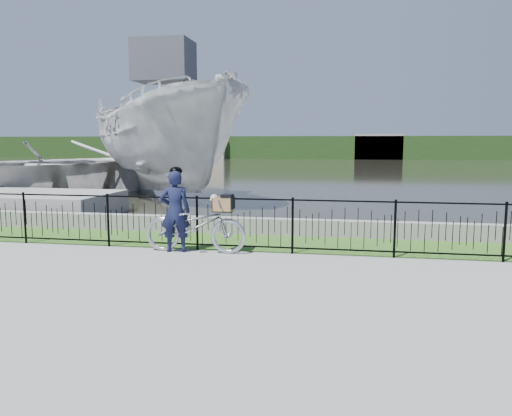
% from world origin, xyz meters
% --- Properties ---
extents(ground, '(120.00, 120.00, 0.00)m').
position_xyz_m(ground, '(0.00, 0.00, 0.00)').
color(ground, gray).
rests_on(ground, ground).
extents(grass_strip, '(60.00, 2.00, 0.01)m').
position_xyz_m(grass_strip, '(0.00, 2.60, 0.00)').
color(grass_strip, '#36651F').
rests_on(grass_strip, ground).
extents(water, '(120.00, 120.00, 0.00)m').
position_xyz_m(water, '(0.00, 33.00, 0.00)').
color(water, black).
rests_on(water, ground).
extents(quay_wall, '(60.00, 0.30, 0.40)m').
position_xyz_m(quay_wall, '(0.00, 3.60, 0.20)').
color(quay_wall, gray).
rests_on(quay_wall, ground).
extents(fence, '(14.00, 0.06, 1.15)m').
position_xyz_m(fence, '(0.00, 1.60, 0.58)').
color(fence, black).
rests_on(fence, ground).
extents(far_treeline, '(120.00, 6.00, 3.00)m').
position_xyz_m(far_treeline, '(0.00, 60.00, 1.50)').
color(far_treeline, '#234018').
rests_on(far_treeline, ground).
extents(far_building_left, '(8.00, 4.00, 4.00)m').
position_xyz_m(far_building_left, '(-18.00, 58.00, 2.00)').
color(far_building_left, '#A29682').
rests_on(far_building_left, ground).
extents(far_building_right, '(6.00, 3.00, 3.20)m').
position_xyz_m(far_building_right, '(6.00, 58.50, 1.60)').
color(far_building_right, '#A29682').
rests_on(far_building_right, ground).
extents(bicycle_rig, '(2.12, 0.74, 1.23)m').
position_xyz_m(bicycle_rig, '(-0.97, 1.40, 0.56)').
color(bicycle_rig, '#AEB4BB').
rests_on(bicycle_rig, ground).
extents(cyclist, '(0.68, 0.51, 1.76)m').
position_xyz_m(cyclist, '(-1.39, 1.37, 0.87)').
color(cyclist, '#121634').
rests_on(cyclist, ground).
extents(boat_near, '(10.52, 11.47, 6.18)m').
position_xyz_m(boat_near, '(-5.09, 10.81, 2.27)').
color(boat_near, silver).
rests_on(boat_near, water).
extents(boat_far, '(10.66, 12.91, 2.32)m').
position_xyz_m(boat_far, '(-10.07, 10.76, 1.16)').
color(boat_far, silver).
rests_on(boat_far, water).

